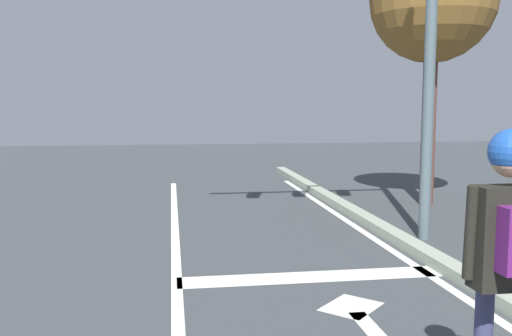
{
  "coord_description": "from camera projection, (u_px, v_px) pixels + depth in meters",
  "views": [
    {
      "loc": [
        0.46,
        2.2,
        1.92
      ],
      "look_at": [
        1.45,
        8.65,
        1.19
      ],
      "focal_mm": 38.94,
      "sensor_mm": 36.0,
      "label": 1
    }
  ],
  "objects": [
    {
      "name": "lane_arrow_head",
      "position": [
        351.0,
        306.0,
        5.33
      ],
      "size": [
        0.71,
        0.71,
        0.01
      ],
      "primitive_type": "cube",
      "rotation": [
        0.0,
        0.0,
        0.79
      ],
      "color": "silver",
      "rests_on": "ground"
    },
    {
      "name": "skater",
      "position": [
        509.0,
        241.0,
        3.06
      ],
      "size": [
        0.47,
        0.63,
        1.72
      ],
      "color": "#3B3D64",
      "rests_on": "skateboard"
    },
    {
      "name": "stop_bar",
      "position": [
        311.0,
        277.0,
        6.25
      ],
      "size": [
        3.0,
        0.4,
        0.01
      ],
      "primitive_type": "cube",
      "color": "silver",
      "rests_on": "ground"
    },
    {
      "name": "roadside_tree",
      "position": [
        433.0,
        2.0,
        10.43
      ],
      "size": [
        2.36,
        2.36,
        5.09
      ],
      "color": "brown",
      "rests_on": "ground"
    }
  ]
}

